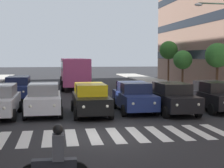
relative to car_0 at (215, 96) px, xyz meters
The scene contains 14 objects.
ground_plane 9.00m from the car_0, 34.56° to the left, with size 180.00×180.00×0.00m, color #262628.
crosswalk_markings 9.00m from the car_0, 34.56° to the left, with size 10.35×2.80×0.01m.
car_0 is the anchor object (origin of this frame).
car_1 2.82m from the car_0, ahead, with size 2.02×4.44×1.72m.
car_2 4.85m from the car_0, ahead, with size 2.02×4.44×1.72m.
car_3 7.43m from the car_0, ahead, with size 2.02×4.44×1.72m.
car_4 9.98m from the car_0, ahead, with size 2.02×4.44×1.72m.
car_row2_0 14.14m from the car_0, 31.18° to the right, with size 2.02×4.44×1.72m.
bus_behind_traffic 17.74m from the car_0, 65.20° to the right, with size 2.78×10.50×3.00m.
motorcycle_with_rider 13.75m from the car_0, 47.25° to the left, with size 1.70×0.37×1.57m.
street_lamp_left 4.46m from the car_0, 124.00° to the right, with size 2.42×0.28×6.70m.
street_tree_1 7.13m from the car_0, 118.34° to the right, with size 1.93×1.93×4.13m.
street_tree_2 12.66m from the car_0, 103.16° to the right, with size 1.84×1.84×3.67m.
street_tree_3 18.38m from the car_0, 100.78° to the right, with size 2.08×2.08×4.83m.
Camera 1 is at (1.93, 13.04, 3.21)m, focal length 52.78 mm.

